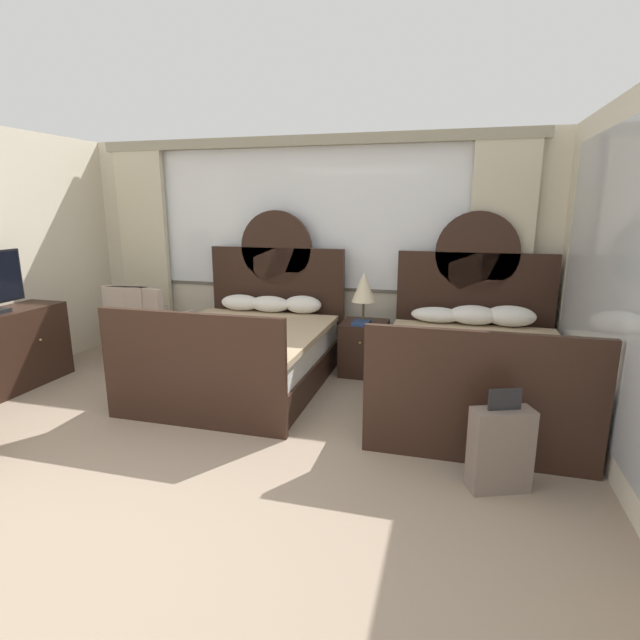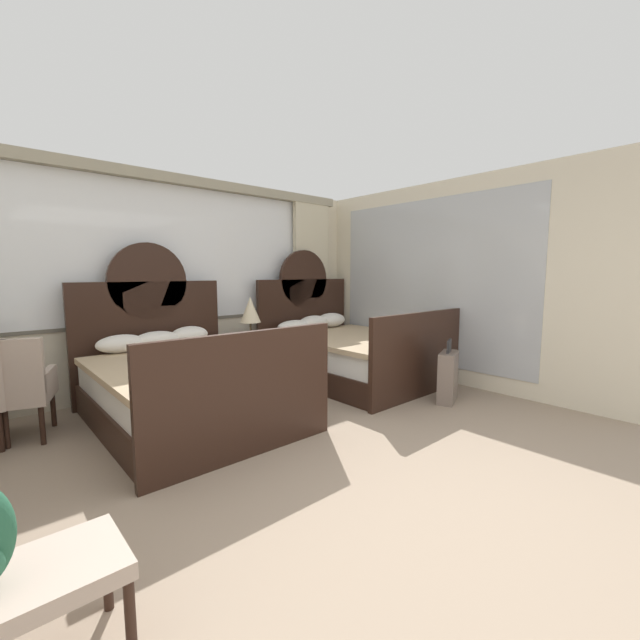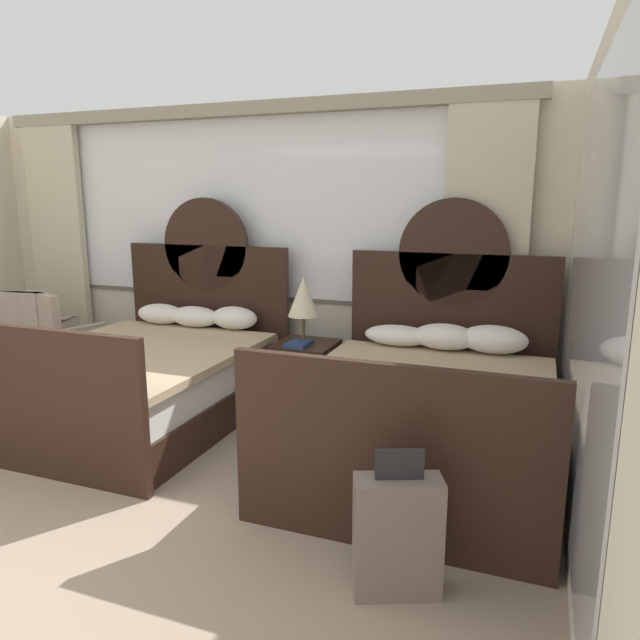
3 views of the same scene
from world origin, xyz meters
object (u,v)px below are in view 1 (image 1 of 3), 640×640
at_px(bed_near_window, 246,350).
at_px(suitcase_on_floor, 500,449).
at_px(table_lamp_on_nightstand, 364,288).
at_px(armchair_by_window_right, 135,319).
at_px(book_on_nightstand, 361,323).
at_px(nightstand_between_beds, 364,348).
at_px(armchair_by_window_centre, 134,319).
at_px(armchair_by_window_left, 158,320).
at_px(bed_near_mirror, 474,368).

bearing_deg(bed_near_window, suitcase_on_floor, -30.17).
bearing_deg(table_lamp_on_nightstand, armchair_by_window_right, -176.23).
height_order(bed_near_window, book_on_nightstand, bed_near_window).
xyz_separation_m(bed_near_window, armchair_by_window_right, (-1.69, 0.47, 0.13)).
xyz_separation_m(nightstand_between_beds, table_lamp_on_nightstand, (-0.02, 0.00, 0.70)).
bearing_deg(suitcase_on_floor, armchair_by_window_centre, 155.48).
bearing_deg(table_lamp_on_nightstand, bed_near_window, -150.38).
height_order(book_on_nightstand, armchair_by_window_left, armchair_by_window_left).
distance_m(bed_near_mirror, nightstand_between_beds, 1.34).
bearing_deg(table_lamp_on_nightstand, bed_near_mirror, -28.67).
xyz_separation_m(bed_near_mirror, book_on_nightstand, (-1.19, 0.55, 0.24)).
height_order(bed_near_mirror, nightstand_between_beds, bed_near_mirror).
height_order(bed_near_mirror, armchair_by_window_right, bed_near_mirror).
height_order(nightstand_between_beds, armchair_by_window_left, armchair_by_window_left).
bearing_deg(table_lamp_on_nightstand, nightstand_between_beds, -1.48).
relative_size(bed_near_mirror, armchair_by_window_right, 2.34).
bearing_deg(bed_near_mirror, table_lamp_on_nightstand, 151.33).
bearing_deg(armchair_by_window_left, suitcase_on_floor, -26.43).
distance_m(bed_near_window, bed_near_mirror, 2.34).
height_order(bed_near_window, table_lamp_on_nightstand, bed_near_window).
height_order(bed_near_window, nightstand_between_beds, bed_near_window).
bearing_deg(bed_near_window, book_on_nightstand, 25.76).
bearing_deg(armchair_by_window_centre, bed_near_mirror, -6.50).
bearing_deg(suitcase_on_floor, bed_near_window, 149.83).
height_order(bed_near_mirror, armchair_by_window_left, bed_near_mirror).
relative_size(bed_near_mirror, table_lamp_on_nightstand, 3.85).
bearing_deg(suitcase_on_floor, nightstand_between_beds, 121.93).
distance_m(armchair_by_window_left, armchair_by_window_right, 0.32).
xyz_separation_m(table_lamp_on_nightstand, armchair_by_window_left, (-2.52, -0.19, -0.49)).
relative_size(armchair_by_window_centre, armchair_by_window_right, 1.00).
height_order(bed_near_window, armchair_by_window_centre, bed_near_window).
distance_m(bed_near_window, book_on_nightstand, 1.30).
xyz_separation_m(bed_near_window, armchair_by_window_left, (-1.37, 0.47, 0.13)).
bearing_deg(armchair_by_window_left, armchair_by_window_right, -179.56).
xyz_separation_m(nightstand_between_beds, armchair_by_window_left, (-2.54, -0.18, 0.20)).
bearing_deg(armchair_by_window_centre, book_on_nightstand, 1.75).
distance_m(table_lamp_on_nightstand, book_on_nightstand, 0.39).
xyz_separation_m(armchair_by_window_left, armchair_by_window_right, (-0.32, -0.00, 0.00)).
height_order(armchair_by_window_centre, suitcase_on_floor, armchair_by_window_centre).
height_order(bed_near_mirror, armchair_by_window_centre, bed_near_mirror).
bearing_deg(bed_near_mirror, armchair_by_window_centre, 173.50).
relative_size(bed_near_window, bed_near_mirror, 1.00).
height_order(bed_near_mirror, suitcase_on_floor, bed_near_mirror).
distance_m(nightstand_between_beds, armchair_by_window_left, 2.56).
relative_size(armchair_by_window_left, armchair_by_window_right, 1.00).
bearing_deg(nightstand_between_beds, suitcase_on_floor, -58.07).
distance_m(bed_near_mirror, book_on_nightstand, 1.34).
xyz_separation_m(bed_near_window, armchair_by_window_centre, (-1.71, 0.47, 0.13)).
bearing_deg(armchair_by_window_centre, armchair_by_window_left, 0.66).
xyz_separation_m(nightstand_between_beds, armchair_by_window_centre, (-2.88, -0.19, 0.20)).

